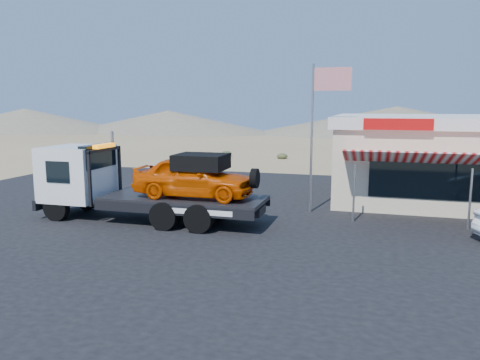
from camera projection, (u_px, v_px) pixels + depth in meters
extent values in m
plane|color=#957E54|center=(159.00, 232.00, 16.45)|extent=(120.00, 120.00, 0.00)
cube|color=black|center=(237.00, 216.00, 18.74)|extent=(32.00, 24.00, 0.02)
cylinder|color=black|center=(56.00, 208.00, 17.90)|extent=(1.01, 0.30, 1.01)
cylinder|color=black|center=(87.00, 198.00, 19.82)|extent=(1.01, 0.30, 1.01)
cylinder|color=black|center=(165.00, 215.00, 16.65)|extent=(1.01, 0.56, 1.01)
cylinder|color=black|center=(187.00, 204.00, 18.57)|extent=(1.01, 0.56, 1.01)
cylinder|color=black|center=(200.00, 218.00, 16.29)|extent=(1.01, 0.56, 1.01)
cylinder|color=black|center=(218.00, 206.00, 18.20)|extent=(1.01, 0.56, 1.01)
cube|color=black|center=(157.00, 204.00, 17.80)|extent=(8.29, 1.01, 0.30)
cube|color=white|center=(78.00, 173.00, 18.58)|extent=(2.22, 2.38, 2.12)
cube|color=black|center=(98.00, 156.00, 18.21)|extent=(0.35, 2.02, 0.91)
cube|color=black|center=(106.00, 176.00, 18.24)|extent=(0.10, 2.22, 2.02)
cube|color=orange|center=(104.00, 146.00, 18.06)|extent=(0.25, 1.21, 0.15)
cube|color=black|center=(184.00, 199.00, 17.45)|extent=(6.07, 2.33, 0.15)
imported|color=#D94801|center=(194.00, 177.00, 17.21)|extent=(4.45, 1.79, 1.52)
cube|color=black|center=(201.00, 162.00, 17.03)|extent=(1.82, 1.52, 0.56)
cube|color=beige|center=(448.00, 163.00, 21.82)|extent=(10.00, 8.00, 3.40)
cube|color=white|center=(451.00, 121.00, 21.51)|extent=(10.40, 8.40, 0.50)
cube|color=red|center=(398.00, 124.00, 18.16)|extent=(2.60, 0.12, 0.45)
cube|color=black|center=(463.00, 181.00, 18.04)|extent=(7.00, 0.06, 1.60)
cube|color=red|center=(469.00, 159.00, 17.06)|extent=(9.00, 1.73, 0.61)
cylinder|color=#99999E|center=(354.00, 193.00, 17.61)|extent=(0.08, 0.08, 2.20)
cylinder|color=#99999E|center=(470.00, 199.00, 16.51)|extent=(0.08, 0.08, 2.20)
cylinder|color=#99999E|center=(312.00, 140.00, 18.94)|extent=(0.10, 0.10, 6.00)
cube|color=#B20C14|center=(332.00, 79.00, 18.36)|extent=(1.50, 0.02, 0.90)
ellipsoid|color=#3B4223|center=(74.00, 155.00, 37.80)|extent=(1.42, 1.42, 0.76)
ellipsoid|color=#3B4223|center=(226.00, 153.00, 40.53)|extent=(0.94, 0.94, 0.50)
ellipsoid|color=#3B4223|center=(282.00, 156.00, 38.71)|extent=(0.90, 0.90, 0.48)
cone|color=#726B59|center=(168.00, 122.00, 75.20)|extent=(36.00, 36.00, 3.50)
cone|color=#726B59|center=(396.00, 121.00, 68.35)|extent=(44.00, 44.00, 4.20)
cone|color=#726B59|center=(26.00, 120.00, 79.22)|extent=(40.00, 40.00, 3.80)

